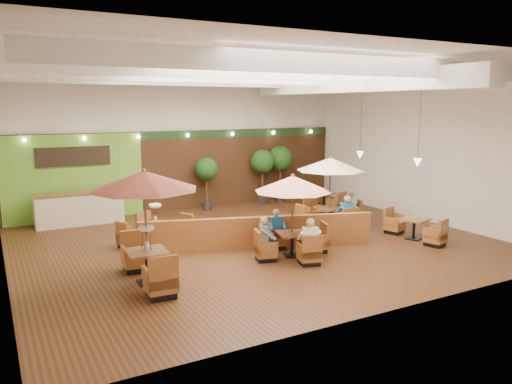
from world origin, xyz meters
TOP-DOWN VIEW (x-y plane):
  - room at (0.25, 1.22)m, footprint 14.04×14.00m
  - service_counter at (-4.40, 5.10)m, footprint 3.00×0.75m
  - booth_divider at (-0.24, -0.67)m, footprint 6.76×2.29m
  - table_0 at (-4.00, -1.94)m, footprint 2.58×2.75m
  - table_1 at (0.23, -1.76)m, footprint 2.42×2.42m
  - table_2 at (3.16, 0.41)m, footprint 2.48×2.48m
  - table_3 at (-2.79, 1.30)m, footprint 2.39×2.39m
  - table_4 at (4.63, -2.11)m, footprint 0.97×2.43m
  - table_5 at (5.00, 3.23)m, footprint 0.95×2.40m
  - topiary_0 at (0.62, 5.30)m, footprint 0.93×0.93m
  - topiary_1 at (3.23, 5.30)m, footprint 1.02×1.02m
  - topiary_2 at (4.13, 5.30)m, footprint 1.07×1.07m
  - diner_0 at (0.23, -2.63)m, footprint 0.45×0.41m
  - diner_1 at (0.23, -0.90)m, footprint 0.40×0.36m
  - diner_2 at (-0.63, -1.76)m, footprint 0.41×0.44m
  - diner_3 at (3.16, -0.51)m, footprint 0.45×0.39m
  - diner_4 at (4.08, 0.41)m, footprint 0.28×0.35m

SIDE VIEW (x-z plane):
  - table_5 at x=5.00m, z-range -0.10..0.75m
  - table_4 at x=4.63m, z-range -0.10..0.76m
  - table_3 at x=-2.79m, z-range -0.31..1.13m
  - booth_divider at x=-0.24m, z-range 0.00..0.97m
  - service_counter at x=-4.40m, z-range -0.01..1.17m
  - diner_4 at x=4.08m, z-range 0.37..1.09m
  - diner_1 at x=0.23m, z-range 0.37..1.10m
  - diner_2 at x=-0.63m, z-range 0.36..1.15m
  - diner_0 at x=0.23m, z-range 0.36..1.18m
  - diner_3 at x=3.16m, z-range 0.35..1.21m
  - topiary_0 at x=0.62m, z-range 0.53..2.68m
  - table_1 at x=0.23m, z-range 0.45..2.81m
  - table_2 at x=3.16m, z-range 0.47..2.99m
  - topiary_1 at x=3.23m, z-range 0.58..2.94m
  - topiary_2 at x=4.13m, z-range 0.61..3.08m
  - table_0 at x=-4.00m, z-range 0.71..3.50m
  - room at x=0.25m, z-range 0.87..6.39m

